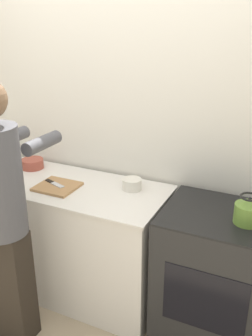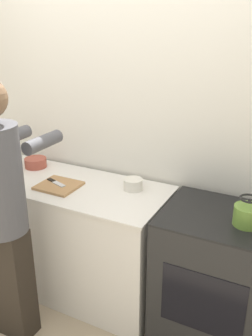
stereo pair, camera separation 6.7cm
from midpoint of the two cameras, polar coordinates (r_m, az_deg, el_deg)
The scene contains 11 objects.
ground_plane at distance 2.91m, azimuth -7.36°, elevation -22.30°, with size 12.00×12.00×0.00m, color tan.
wall_back at distance 2.78m, azimuth -1.08°, elevation 6.89°, with size 8.00×0.05×2.60m.
counter at distance 3.01m, azimuth -10.66°, elevation -10.00°, with size 1.66×0.64×0.90m.
oven at distance 2.57m, azimuth 12.66°, elevation -15.94°, with size 0.70×0.60×0.93m.
person at distance 2.38m, azimuth -19.11°, elevation -5.80°, with size 0.34×0.58×1.73m.
cutting_board at distance 2.70m, azimuth -11.13°, elevation -2.79°, with size 0.28×0.26×0.02m.
knife at distance 2.73m, azimuth -11.62°, elevation -2.29°, with size 0.19×0.09×0.01m.
kettle at distance 2.23m, azimuth 17.31°, elevation -6.37°, with size 0.16×0.16×0.17m.
bowl_prep at distance 2.62m, azimuth 0.18°, elevation -2.48°, with size 0.13×0.13×0.08m.
bowl_mixing at distance 3.09m, azimuth -14.66°, elevation 0.65°, with size 0.17×0.17×0.07m.
canister_jar at distance 3.10m, azimuth -18.96°, elevation 1.09°, with size 0.13×0.13×0.16m.
Camera 1 is at (1.16, -1.74, 2.02)m, focal length 40.00 mm.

